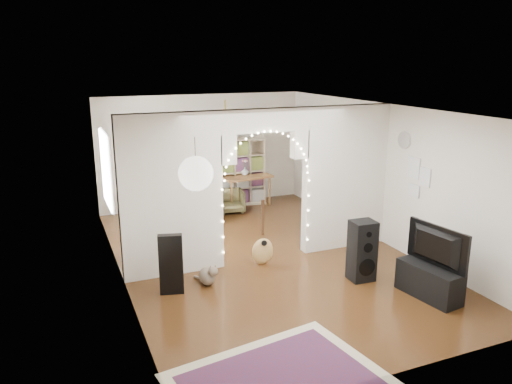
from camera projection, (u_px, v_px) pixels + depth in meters
name	position (u px, v px, depth m)	size (l,w,h in m)	color
floor	(264.00, 258.00, 9.08)	(7.50, 7.50, 0.00)	black
ceiling	(265.00, 108.00, 8.38)	(5.00, 7.50, 0.02)	white
wall_back	(202.00, 151.00, 12.07)	(5.00, 0.02, 2.70)	silver
wall_front	(403.00, 265.00, 5.39)	(5.00, 0.02, 2.70)	silver
wall_left	(118.00, 201.00, 7.80)	(0.02, 7.50, 2.70)	silver
wall_right	(382.00, 174.00, 9.66)	(0.02, 7.50, 2.70)	silver
divider_wall	(264.00, 182.00, 8.71)	(5.00, 0.20, 2.70)	silver
fairy_lights	(267.00, 177.00, 8.56)	(1.64, 0.04, 1.60)	#FFEABF
window	(106.00, 169.00, 9.37)	(0.04, 1.20, 1.40)	white
wall_clock	(405.00, 140.00, 8.92)	(0.31, 0.31, 0.03)	white
picture_frames	(417.00, 177.00, 8.72)	(0.02, 0.50, 0.70)	white
paper_lantern	(196.00, 174.00, 5.65)	(0.40, 0.40, 0.40)	white
ceiling_fan	(226.00, 114.00, 10.24)	(1.10, 1.10, 0.30)	#B19C3B
area_rug	(281.00, 383.00, 5.57)	(2.32, 1.74, 0.02)	maroon
guitar_case	(171.00, 264.00, 7.59)	(0.37, 0.12, 0.96)	black
acoustic_guitar	(263.00, 241.00, 8.69)	(0.42, 0.24, 1.00)	tan
tabby_cat	(208.00, 276.00, 7.97)	(0.37, 0.57, 0.38)	brown
floor_speaker	(362.00, 251.00, 8.07)	(0.41, 0.37, 1.00)	black
media_console	(429.00, 282.00, 7.54)	(0.40, 1.00, 0.50)	black
tv	(432.00, 247.00, 7.39)	(1.07, 0.14, 0.62)	black
bookcase	(233.00, 172.00, 12.24)	(1.60, 0.41, 1.64)	#C9B392
dining_table	(245.00, 178.00, 12.21)	(1.28, 0.92, 0.76)	brown
flower_vase	(245.00, 171.00, 12.17)	(0.18, 0.18, 0.19)	white
dining_chair_left	(206.00, 213.00, 10.98)	(0.47, 0.48, 0.44)	#4E4727
dining_chair_right	(231.00, 201.00, 11.73)	(0.57, 0.59, 0.54)	#4E4727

